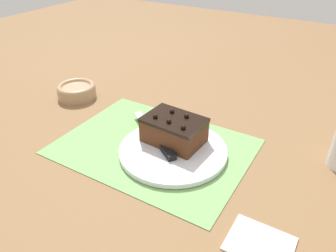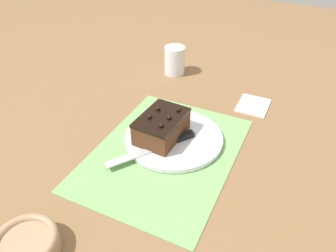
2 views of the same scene
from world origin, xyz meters
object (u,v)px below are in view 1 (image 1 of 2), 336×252
object	(u,v)px
cake_plate	(172,151)
serving_knife	(159,141)
small_bowl	(77,91)
chocolate_cake	(174,130)

from	to	relation	value
cake_plate	serving_knife	distance (m)	0.04
serving_knife	small_bowl	world-z (taller)	small_bowl
chocolate_cake	small_bowl	bearing A→B (deg)	-10.88
chocolate_cake	small_bowl	world-z (taller)	chocolate_cake
cake_plate	serving_knife	size ratio (longest dim) A/B	1.23
cake_plate	serving_knife	world-z (taller)	serving_knife
cake_plate	small_bowl	size ratio (longest dim) A/B	2.18
serving_knife	chocolate_cake	bearing A→B (deg)	-10.20
serving_knife	small_bowl	size ratio (longest dim) A/B	1.78
chocolate_cake	cake_plate	bearing A→B (deg)	114.02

